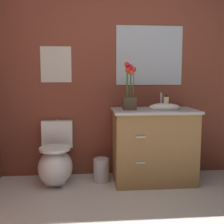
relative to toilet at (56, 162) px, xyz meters
name	(u,v)px	position (x,y,z in m)	size (l,w,h in m)	color
wall_back	(128,72)	(0.86, 0.30, 1.01)	(4.17, 0.05, 2.50)	brown
toilet	(56,162)	(0.00, 0.00, 0.00)	(0.38, 0.59, 0.69)	white
vanity_cabinet	(154,145)	(1.11, -0.03, 0.19)	(0.94, 0.56, 1.01)	#9E7242
flower_vase	(129,94)	(0.82, -0.05, 0.77)	(0.14, 0.14, 0.53)	#4C3D2D
soap_bottle	(166,103)	(1.23, -0.07, 0.67)	(0.06, 0.06, 0.17)	beige
trash_bin	(101,170)	(0.51, 0.00, -0.11)	(0.18, 0.18, 0.27)	#B7B7BC
wall_poster	(56,64)	(0.00, 0.27, 1.10)	(0.36, 0.01, 0.42)	beige
wall_mirror	(149,56)	(1.11, 0.27, 1.21)	(0.80, 0.01, 0.70)	#B2BCC6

